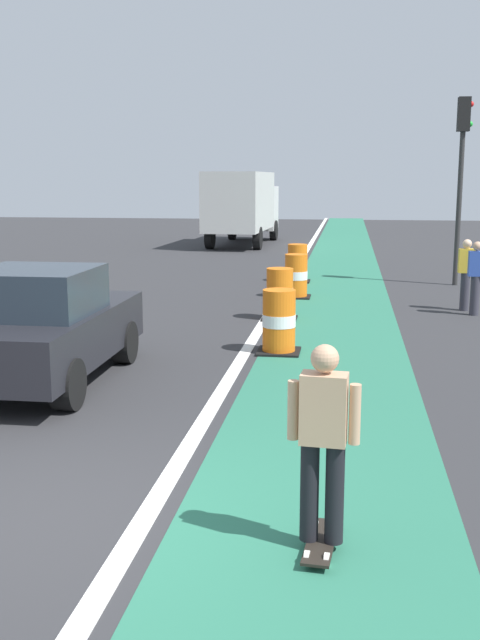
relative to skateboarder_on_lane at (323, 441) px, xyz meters
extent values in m
plane|color=#2D2D30|center=(-2.45, 0.21, -0.91)|extent=(100.00, 100.00, 0.00)
cube|color=#286B51|center=(-0.05, 12.21, -0.91)|extent=(2.50, 80.00, 0.01)
cube|color=silver|center=(-1.55, 12.21, -0.91)|extent=(0.20, 80.00, 0.01)
cube|color=black|center=(0.00, 0.00, -0.84)|extent=(0.29, 0.82, 0.02)
cylinder|color=silver|center=(0.05, -0.27, -0.86)|extent=(0.05, 0.11, 0.11)
cylinder|color=silver|center=(-0.10, -0.25, -0.86)|extent=(0.05, 0.11, 0.11)
cylinder|color=silver|center=(0.10, 0.25, -0.86)|extent=(0.05, 0.11, 0.11)
cylinder|color=silver|center=(-0.05, 0.27, -0.86)|extent=(0.05, 0.11, 0.11)
cylinder|color=black|center=(0.10, -0.01, -0.42)|extent=(0.15, 0.15, 0.82)
cylinder|color=black|center=(-0.10, 0.01, -0.42)|extent=(0.15, 0.15, 0.82)
cube|color=tan|center=(0.00, 0.00, 0.27)|extent=(0.38, 0.25, 0.56)
cylinder|color=tan|center=(0.24, -0.02, 0.24)|extent=(0.09, 0.09, 0.48)
cylinder|color=tan|center=(-0.24, 0.02, 0.24)|extent=(0.09, 0.09, 0.48)
sphere|color=tan|center=(0.00, 0.00, 0.67)|extent=(0.22, 0.22, 0.22)
cube|color=black|center=(-4.19, 4.53, -0.21)|extent=(1.87, 4.11, 0.72)
cube|color=#232D38|center=(-4.19, 4.28, 0.47)|extent=(1.63, 1.73, 0.64)
cylinder|color=black|center=(-5.02, 5.79, -0.57)|extent=(0.28, 0.68, 0.68)
cylinder|color=black|center=(-3.38, 5.80, -0.57)|extent=(0.28, 0.68, 0.68)
cylinder|color=black|center=(-3.36, 3.26, -0.57)|extent=(0.28, 0.68, 0.68)
cylinder|color=orange|center=(-0.98, 6.88, -0.66)|extent=(0.56, 0.56, 0.42)
cylinder|color=white|center=(-0.98, 6.88, -0.35)|extent=(0.57, 0.57, 0.21)
cylinder|color=orange|center=(-0.98, 6.88, -0.03)|extent=(0.56, 0.56, 0.42)
cube|color=black|center=(-0.98, 6.88, -0.89)|extent=(0.73, 0.73, 0.04)
cylinder|color=orange|center=(-1.25, 9.97, -0.66)|extent=(0.56, 0.56, 0.42)
cylinder|color=white|center=(-1.25, 9.97, -0.35)|extent=(0.57, 0.57, 0.21)
cylinder|color=orange|center=(-1.25, 9.97, -0.03)|extent=(0.56, 0.56, 0.42)
cube|color=black|center=(-1.25, 9.97, -0.89)|extent=(0.73, 0.73, 0.04)
cylinder|color=orange|center=(-1.12, 13.01, -0.66)|extent=(0.56, 0.56, 0.42)
cylinder|color=white|center=(-1.12, 13.01, -0.35)|extent=(0.57, 0.57, 0.21)
cylinder|color=orange|center=(-1.12, 13.01, -0.03)|extent=(0.56, 0.56, 0.42)
cube|color=black|center=(-1.12, 13.01, -0.89)|extent=(0.73, 0.73, 0.04)
cylinder|color=orange|center=(-1.28, 15.93, -0.66)|extent=(0.56, 0.56, 0.42)
cylinder|color=white|center=(-1.28, 15.93, -0.35)|extent=(0.57, 0.57, 0.21)
cylinder|color=orange|center=(-1.28, 15.93, -0.03)|extent=(0.56, 0.56, 0.42)
cube|color=black|center=(-1.28, 15.93, -0.89)|extent=(0.73, 0.73, 0.04)
cube|color=beige|center=(-4.61, 27.22, 1.07)|extent=(2.50, 5.68, 2.50)
cube|color=silver|center=(-4.47, 31.07, 0.62)|extent=(2.27, 1.98, 2.10)
cylinder|color=black|center=(-5.51, 30.90, -0.43)|extent=(0.33, 0.97, 0.96)
cylinder|color=black|center=(-3.45, 30.83, -0.43)|extent=(0.33, 0.97, 0.96)
cylinder|color=black|center=(-5.69, 25.86, -0.43)|extent=(0.33, 0.97, 0.96)
cylinder|color=black|center=(-3.63, 25.78, -0.43)|extent=(0.33, 0.97, 0.96)
cylinder|color=#2D2D2D|center=(3.15, 15.91, 1.19)|extent=(0.14, 0.14, 4.20)
cube|color=black|center=(3.15, 15.91, 3.74)|extent=(0.32, 0.32, 0.90)
sphere|color=red|center=(3.32, 15.91, 4.00)|extent=(0.16, 0.16, 0.16)
sphere|color=green|center=(3.32, 15.91, 3.48)|extent=(0.16, 0.16, 0.16)
cylinder|color=#33333D|center=(2.91, 11.08, -0.48)|extent=(0.20, 0.20, 0.86)
cube|color=#2D4CA5|center=(2.91, 11.08, 0.22)|extent=(0.34, 0.20, 0.54)
sphere|color=tan|center=(2.91, 11.08, 0.60)|extent=(0.20, 0.20, 0.20)
cylinder|color=#33333D|center=(2.78, 11.67, -0.48)|extent=(0.20, 0.20, 0.86)
cube|color=gold|center=(2.78, 11.67, 0.22)|extent=(0.34, 0.20, 0.54)
sphere|color=beige|center=(2.78, 11.67, 0.60)|extent=(0.20, 0.20, 0.20)
camera|label=1|loc=(0.15, -5.62, 2.02)|focal=42.09mm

